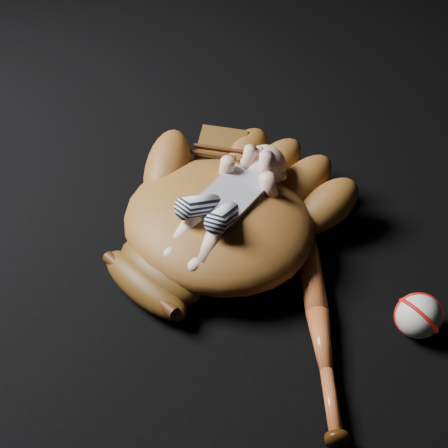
# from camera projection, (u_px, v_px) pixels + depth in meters

# --- Properties ---
(baseball_glove) EXTENTS (0.57, 0.63, 0.17)m
(baseball_glove) POSITION_uv_depth(u_px,v_px,m) (218.00, 215.00, 1.21)
(baseball_glove) COLOR brown
(baseball_glove) RESTS_ON ground
(newborn_baby) EXTENTS (0.16, 0.34, 0.14)m
(newborn_baby) POSITION_uv_depth(u_px,v_px,m) (226.00, 201.00, 1.17)
(newborn_baby) COLOR #EBB297
(newborn_baby) RESTS_ON baseball_glove
(baseball_bat) EXTENTS (0.30, 0.39, 0.04)m
(baseball_bat) POSITION_uv_depth(u_px,v_px,m) (319.00, 325.00, 1.09)
(baseball_bat) COLOR #B14C22
(baseball_bat) RESTS_ON ground
(baseball) EXTENTS (0.08, 0.08, 0.08)m
(baseball) POSITION_uv_depth(u_px,v_px,m) (418.00, 316.00, 1.08)
(baseball) COLOR silver
(baseball) RESTS_ON ground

